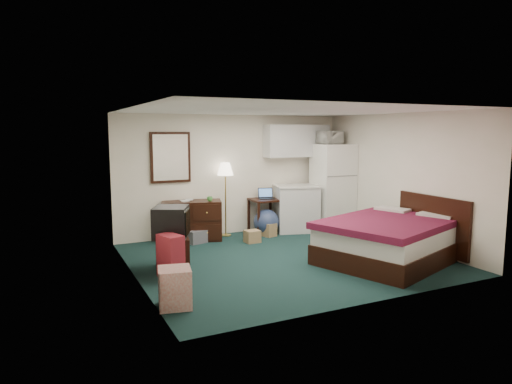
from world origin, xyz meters
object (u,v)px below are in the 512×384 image
bed (389,241)px  suitcase (171,256)px  kitchen_counter (296,209)px  fridge (333,187)px  tv_stand (172,253)px  floor_lamp (226,199)px  dresser (192,220)px  desk (265,216)px

bed → suitcase: size_ratio=3.35×
bed → kitchen_counter: bearing=74.4°
kitchen_counter → fridge: (0.83, -0.15, 0.46)m
kitchen_counter → suitcase: bearing=-133.1°
kitchen_counter → bed: 2.71m
fridge → tv_stand: size_ratio=3.39×
floor_lamp → bed: (1.74, -2.95, -0.41)m
bed → dresser: bearing=111.4°
kitchen_counter → suitcase: 3.86m
fridge → suitcase: size_ratio=2.90×
desk → bed: size_ratio=0.34×
floor_lamp → fridge: 2.43m
dresser → floor_lamp: size_ratio=0.76×
floor_lamp → tv_stand: floor_lamp is taller
floor_lamp → suitcase: floor_lamp is taller
fridge → dresser: bearing=178.1°
bed → suitcase: 3.58m
desk → tv_stand: size_ratio=1.32×
floor_lamp → kitchen_counter: size_ratio=1.57×
kitchen_counter → suitcase: size_ratio=1.50×
floor_lamp → bed: bearing=-59.5°
fridge → bed: 2.70m
tv_stand → desk: bearing=46.9°
floor_lamp → suitcase: (-1.77, -2.22, -0.44)m
kitchen_counter → floor_lamp: bearing=-172.9°
floor_lamp → suitcase: size_ratio=2.35×
kitchen_counter → suitcase: kitchen_counter is taller
floor_lamp → bed: floor_lamp is taller
dresser → kitchen_counter: size_ratio=1.19×
floor_lamp → desk: 0.94m
dresser → fridge: fridge is taller
dresser → fridge: 3.21m
fridge → suitcase: bearing=-152.3°
kitchen_counter → bed: (0.18, -2.70, -0.14)m
kitchen_counter → tv_stand: (-3.18, -1.53, -0.23)m
floor_lamp → desk: size_ratio=2.08×
desk → fridge: bearing=-8.4°
suitcase → kitchen_counter: bearing=13.0°
bed → suitcase: bearing=148.7°
bed → tv_stand: bearing=141.4°
floor_lamp → tv_stand: size_ratio=2.74×
floor_lamp → kitchen_counter: 1.60m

